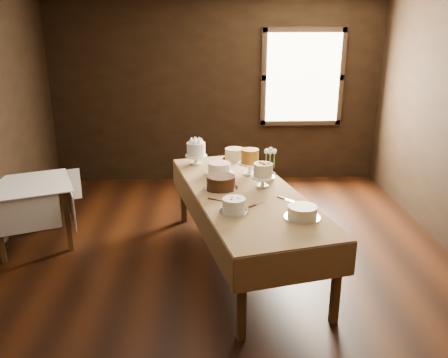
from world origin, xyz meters
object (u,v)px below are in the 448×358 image
at_px(cake_swirl, 234,206).
at_px(cake_chocolate, 221,183).
at_px(cake_speckled, 235,154).
at_px(cake_cream, 302,212).
at_px(cake_server_d, 263,180).
at_px(cake_server_e, 224,201).
at_px(side_table, 30,191).
at_px(cake_server_b, 291,201).
at_px(cake_server_a, 261,203).
at_px(cake_flowers, 263,176).
at_px(flower_vase, 270,174).
at_px(cake_caramel, 250,163).
at_px(cake_meringue, 196,154).
at_px(cake_server_c, 230,181).
at_px(display_table, 245,197).
at_px(cake_lattice, 219,169).

bearing_deg(cake_swirl, cake_chocolate, 98.67).
xyz_separation_m(cake_speckled, cake_cream, (0.48, -1.80, -0.01)).
height_order(cake_server_d, cake_server_e, same).
bearing_deg(side_table, cake_server_b, -16.57).
bearing_deg(cake_server_a, cake_flowers, 40.19).
xyz_separation_m(cake_swirl, flower_vase, (0.44, 0.89, 0.00)).
relative_size(cake_caramel, cake_chocolate, 0.85).
distance_m(cake_chocolate, cake_server_e, 0.36).
xyz_separation_m(cake_flowers, cake_server_d, (0.03, 0.20, -0.11)).
distance_m(cake_meringue, cake_chocolate, 0.90).
distance_m(cake_chocolate, cake_server_c, 0.27).
bearing_deg(cake_meringue, cake_swirl, -76.35).
distance_m(cake_caramel, cake_server_c, 0.34).
relative_size(cake_caramel, cake_flowers, 1.15).
xyz_separation_m(cake_swirl, cake_server_c, (0.02, 0.86, -0.06)).
distance_m(cake_flowers, cake_server_a, 0.48).
distance_m(display_table, cake_chocolate, 0.28).
height_order(side_table, cake_lattice, cake_lattice).
bearing_deg(cake_caramel, cake_server_a, -88.20).
distance_m(display_table, flower_vase, 0.47).
xyz_separation_m(cake_server_d, cake_server_e, (-0.45, -0.61, 0.00)).
xyz_separation_m(cake_chocolate, flower_vase, (0.53, 0.27, 0.00)).
bearing_deg(cake_chocolate, cake_server_e, -87.83).
xyz_separation_m(cake_meringue, cake_flowers, (0.70, -0.81, -0.01)).
bearing_deg(flower_vase, cake_flowers, -114.89).
xyz_separation_m(cake_lattice, flower_vase, (0.54, -0.22, 0.01)).
xyz_separation_m(cake_speckled, cake_server_a, (0.16, -1.44, -0.06)).
bearing_deg(cake_server_d, cake_flowers, -172.10).
distance_m(cake_speckled, cake_chocolate, 1.05).
height_order(display_table, cake_server_c, cake_server_c).
height_order(cake_chocolate, cake_server_b, cake_chocolate).
relative_size(cake_speckled, cake_lattice, 1.05).
bearing_deg(cake_chocolate, cake_server_c, 64.94).
bearing_deg(cake_flowers, cake_swirl, -116.80).
relative_size(cake_server_b, cake_server_e, 1.00).
relative_size(cake_server_b, flower_vase, 1.76).
distance_m(side_table, cake_chocolate, 2.16).
distance_m(cake_lattice, cake_server_e, 0.84).
xyz_separation_m(cake_server_b, cake_server_e, (-0.64, 0.02, 0.00)).
distance_m(cake_server_a, cake_server_b, 0.30).
xyz_separation_m(cake_caramel, cake_cream, (0.34, -1.22, -0.08)).
xyz_separation_m(cake_swirl, cake_cream, (0.59, -0.15, -0.01)).
bearing_deg(side_table, display_table, -12.67).
relative_size(cake_meringue, cake_speckled, 0.86).
relative_size(cake_flowers, cake_server_a, 1.08).
bearing_deg(cake_server_d, cake_server_c, 108.23).
distance_m(display_table, cake_server_a, 0.36).
height_order(cake_caramel, cake_server_b, cake_caramel).
height_order(cake_caramel, cake_server_c, cake_caramel).
bearing_deg(cake_flowers, cake_caramel, 103.61).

